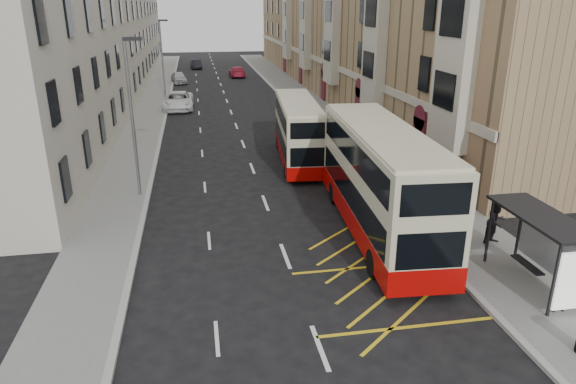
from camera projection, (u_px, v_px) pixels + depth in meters
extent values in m
plane|color=black|center=(306.00, 310.00, 17.11)|extent=(200.00, 200.00, 0.00)
cube|color=slate|center=(323.00, 117.00, 46.12)|extent=(4.00, 120.00, 0.15)
cube|color=slate|center=(146.00, 123.00, 43.56)|extent=(3.00, 120.00, 0.15)
cube|color=#999993|center=(302.00, 118.00, 45.79)|extent=(0.25, 120.00, 0.15)
cube|color=#999993|center=(164.00, 123.00, 43.81)|extent=(0.25, 120.00, 0.15)
cube|color=#9C825A|center=(352.00, 23.00, 59.05)|extent=(10.00, 79.00, 15.00)
cube|color=beige|center=(309.00, 55.00, 59.42)|extent=(0.18, 79.00, 0.50)
cube|color=beige|center=(456.00, 49.00, 25.36)|extent=(0.80, 3.20, 10.00)
cube|color=beige|center=(375.00, 36.00, 36.45)|extent=(0.80, 3.20, 10.00)
cube|color=beige|center=(332.00, 28.00, 47.53)|extent=(0.80, 3.20, 10.00)
cube|color=beige|center=(305.00, 24.00, 58.62)|extent=(0.80, 3.20, 10.00)
cube|color=beige|center=(287.00, 21.00, 69.71)|extent=(0.80, 3.20, 10.00)
cube|color=#5A1725|center=(418.00, 143.00, 31.10)|extent=(0.20, 1.60, 3.00)
cube|color=#5A1725|center=(358.00, 106.00, 42.19)|extent=(0.20, 1.60, 3.00)
cube|color=#5A1725|center=(323.00, 85.00, 53.28)|extent=(0.20, 1.60, 3.00)
cube|color=#5A1725|center=(301.00, 71.00, 64.37)|extent=(0.20, 1.60, 3.00)
cube|color=#5A1725|center=(284.00, 61.00, 75.46)|extent=(0.20, 1.60, 3.00)
cube|color=beige|center=(94.00, 35.00, 54.67)|extent=(9.00, 79.00, 13.00)
cube|color=black|center=(554.00, 280.00, 16.10)|extent=(0.08, 0.08, 2.60)
cube|color=black|center=(489.00, 231.00, 19.61)|extent=(0.08, 0.08, 2.60)
cube|color=black|center=(519.00, 228.00, 19.82)|extent=(0.08, 0.08, 2.60)
cube|color=black|center=(542.00, 216.00, 17.50)|extent=(1.65, 4.25, 0.10)
cube|color=#9DAAB0|center=(553.00, 247.00, 18.03)|extent=(0.04, 3.60, 1.95)
cube|color=silver|center=(573.00, 281.00, 16.18)|extent=(1.19, 0.12, 2.00)
cube|color=black|center=(527.00, 265.00, 18.85)|extent=(0.35, 1.60, 0.06)
cylinder|color=red|center=(448.00, 246.00, 20.23)|extent=(0.06, 0.06, 1.00)
cylinder|color=red|center=(414.00, 214.00, 23.23)|extent=(0.06, 0.06, 1.00)
cylinder|color=red|center=(389.00, 190.00, 26.23)|extent=(0.06, 0.06, 1.00)
cube|color=red|center=(415.00, 205.00, 23.06)|extent=(0.05, 6.50, 0.06)
cube|color=red|center=(414.00, 213.00, 23.21)|extent=(0.05, 6.50, 0.06)
cylinder|color=slate|center=(132.00, 120.00, 25.70)|extent=(0.16, 0.16, 8.00)
cube|color=black|center=(132.00, 39.00, 24.43)|extent=(0.90, 0.18, 0.18)
cylinder|color=slate|center=(162.00, 60.00, 53.43)|extent=(0.16, 0.16, 8.00)
cube|color=black|center=(163.00, 20.00, 52.15)|extent=(0.90, 0.18, 0.18)
cube|color=beige|center=(380.00, 179.00, 22.08)|extent=(3.47, 12.05, 4.27)
cube|color=#A70504|center=(378.00, 215.00, 22.65)|extent=(3.51, 12.08, 0.97)
cube|color=black|center=(380.00, 190.00, 22.25)|extent=(3.46, 11.10, 1.19)
cube|color=black|center=(382.00, 150.00, 21.62)|extent=(3.46, 11.10, 1.08)
cube|color=beige|center=(383.00, 130.00, 21.33)|extent=(3.34, 11.56, 0.13)
cube|color=black|center=(349.00, 152.00, 27.76)|extent=(2.30, 0.24, 1.41)
cube|color=black|center=(351.00, 112.00, 27.00)|extent=(1.89, 0.21, 0.49)
cube|color=black|center=(430.00, 251.00, 16.71)|extent=(2.30, 0.24, 1.30)
cylinder|color=black|center=(334.00, 193.00, 26.18)|extent=(0.37, 1.10, 1.08)
cylinder|color=black|center=(380.00, 191.00, 26.44)|extent=(0.37, 1.10, 1.08)
cylinder|color=black|center=(374.00, 263.00, 19.08)|extent=(0.37, 1.10, 1.08)
cylinder|color=black|center=(437.00, 260.00, 19.33)|extent=(0.37, 1.10, 1.08)
cube|color=beige|center=(298.00, 130.00, 32.62)|extent=(3.11, 10.04, 3.55)
cube|color=#A70504|center=(298.00, 151.00, 33.09)|extent=(3.14, 10.06, 0.81)
cube|color=black|center=(298.00, 136.00, 32.76)|extent=(3.08, 9.25, 0.99)
cube|color=black|center=(298.00, 113.00, 32.24)|extent=(3.08, 9.25, 0.90)
cube|color=beige|center=(298.00, 101.00, 31.99)|extent=(2.99, 9.63, 0.11)
cube|color=black|center=(291.00, 119.00, 37.35)|extent=(1.91, 0.24, 1.17)
cube|color=black|center=(291.00, 94.00, 36.71)|extent=(1.57, 0.21, 0.40)
cube|color=black|center=(307.00, 157.00, 28.15)|extent=(1.91, 0.24, 1.08)
cylinder|color=black|center=(279.00, 143.00, 36.05)|extent=(0.33, 0.92, 0.90)
cylinder|color=black|center=(307.00, 142.00, 36.22)|extent=(0.33, 0.92, 0.90)
cylinder|color=black|center=(286.00, 170.00, 30.14)|extent=(0.33, 0.92, 0.90)
cylinder|color=black|center=(320.00, 169.00, 30.31)|extent=(0.33, 0.92, 0.90)
imported|color=black|center=(561.00, 287.00, 16.52)|extent=(0.65, 0.44, 1.75)
imported|color=black|center=(496.00, 222.00, 21.28)|extent=(1.13, 1.00, 1.92)
imported|color=black|center=(424.00, 207.00, 23.22)|extent=(1.05, 0.81, 1.66)
imported|color=white|center=(178.00, 101.00, 49.47)|extent=(2.86, 6.02, 1.66)
imported|color=#ADAFB4|center=(179.00, 78.00, 65.78)|extent=(2.33, 4.50, 1.46)
imported|color=black|center=(196.00, 64.00, 80.77)|extent=(1.88, 4.35, 1.39)
imported|color=maroon|center=(237.00, 72.00, 71.71)|extent=(2.04, 5.00, 1.45)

